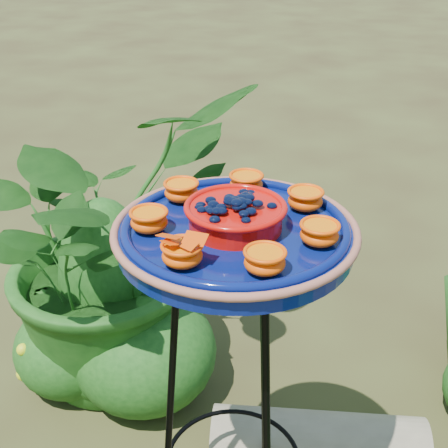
{
  "coord_description": "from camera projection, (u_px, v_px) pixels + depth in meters",
  "views": [
    {
      "loc": [
        0.09,
        -0.97,
        1.33
      ],
      "look_at": [
        -0.08,
        -0.08,
        0.85
      ],
      "focal_mm": 50.0,
      "sensor_mm": 36.0,
      "label": 1
    }
  ],
  "objects": [
    {
      "name": "driftwood_log",
      "position": [
        317.0,
        447.0,
        1.58
      ],
      "size": [
        0.55,
        0.23,
        0.18
      ],
      "primitive_type": "cylinder",
      "rotation": [
        0.0,
        1.57,
        0.1
      ],
      "color": "tan",
      "rests_on": "ground"
    },
    {
      "name": "feeder_dish",
      "position": [
        235.0,
        229.0,
        1.05
      ],
      "size": [
        0.52,
        0.52,
        0.09
      ],
      "rotation": [
        0.0,
        0.0,
        -0.37
      ],
      "color": "#071352",
      "rests_on": "tripod_stand"
    },
    {
      "name": "tripod_stand",
      "position": [
        234.0,
        385.0,
        1.22
      ],
      "size": [
        0.37,
        0.37,
        0.79
      ],
      "rotation": [
        0.0,
        0.0,
        -0.37
      ],
      "color": "black",
      "rests_on": "ground"
    },
    {
      "name": "shrub_back_left",
      "position": [
        103.0,
        241.0,
        1.79
      ],
      "size": [
        0.99,
        1.04,
        0.9
      ],
      "primitive_type": "imported",
      "rotation": [
        0.0,
        0.0,
        1.09
      ],
      "color": "#174713",
      "rests_on": "ground"
    }
  ]
}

